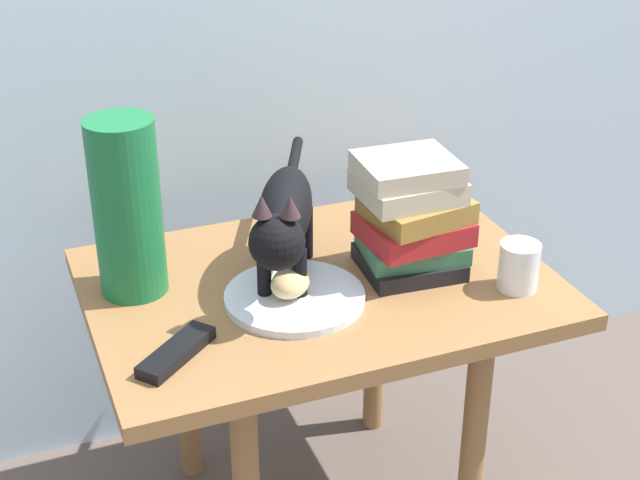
% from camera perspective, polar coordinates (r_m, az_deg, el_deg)
% --- Properties ---
extents(side_table, '(0.80, 0.56, 0.53)m').
position_cam_1_polar(side_table, '(1.70, 0.00, -4.63)').
color(side_table, olive).
rests_on(side_table, ground).
extents(plate, '(0.24, 0.24, 0.01)m').
position_cam_1_polar(plate, '(1.60, -1.54, -3.46)').
color(plate, silver).
rests_on(plate, side_table).
extents(bread_roll, '(0.10, 0.10, 0.05)m').
position_cam_1_polar(bread_roll, '(1.58, -1.79, -2.57)').
color(bread_roll, '#E0BC7A').
rests_on(bread_roll, plate).
extents(cat, '(0.23, 0.44, 0.23)m').
position_cam_1_polar(cat, '(1.59, -2.18, 1.43)').
color(cat, black).
rests_on(cat, side_table).
extents(book_stack, '(0.20, 0.17, 0.21)m').
position_cam_1_polar(book_stack, '(1.65, 5.51, 1.40)').
color(book_stack, black).
rests_on(book_stack, side_table).
extents(green_vase, '(0.11, 0.11, 0.31)m').
position_cam_1_polar(green_vase, '(1.60, -11.55, 1.90)').
color(green_vase, '#196B38').
rests_on(green_vase, side_table).
extents(candle_jar, '(0.07, 0.07, 0.08)m').
position_cam_1_polar(candle_jar, '(1.66, 11.86, -1.69)').
color(candle_jar, silver).
rests_on(candle_jar, side_table).
extents(tv_remote, '(0.14, 0.13, 0.02)m').
position_cam_1_polar(tv_remote, '(1.47, -8.64, -6.69)').
color(tv_remote, black).
rests_on(tv_remote, side_table).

